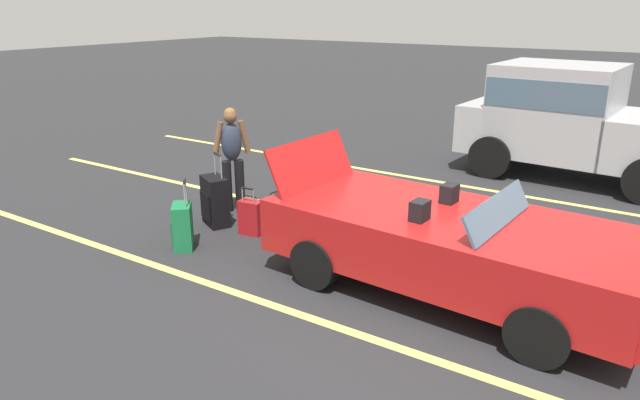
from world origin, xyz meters
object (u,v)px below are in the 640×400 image
(suitcase_medium_bright, at_px, (183,226))
(parked_pickup_truck_near, at_px, (581,120))
(suitcase_small_carryon, at_px, (251,217))
(duffel_bag, at_px, (282,205))
(convertible_car, at_px, (466,248))
(traveler_person, at_px, (232,154))
(suitcase_large_black, at_px, (215,201))

(suitcase_medium_bright, height_order, parked_pickup_truck_near, parked_pickup_truck_near)
(suitcase_small_carryon, height_order, parked_pickup_truck_near, parked_pickup_truck_near)
(suitcase_medium_bright, xyz_separation_m, duffel_bag, (0.33, 1.77, -0.15))
(suitcase_small_carryon, distance_m, parked_pickup_truck_near, 6.53)
(convertible_car, xyz_separation_m, traveler_person, (-4.08, 0.79, 0.34))
(suitcase_medium_bright, bearing_deg, parked_pickup_truck_near, -161.34)
(suitcase_medium_bright, distance_m, suitcase_small_carryon, 1.00)
(convertible_car, bearing_deg, suitcase_large_black, -178.54)
(duffel_bag, xyz_separation_m, traveler_person, (-0.77, -0.24, 0.77))
(duffel_bag, relative_size, parked_pickup_truck_near, 0.13)
(traveler_person, bearing_deg, duffel_bag, 56.33)
(suitcase_medium_bright, bearing_deg, suitcase_small_carryon, -157.42)
(suitcase_large_black, height_order, traveler_person, traveler_person)
(suitcase_large_black, xyz_separation_m, suitcase_medium_bright, (0.24, -0.89, -0.06))
(suitcase_large_black, height_order, duffel_bag, suitcase_large_black)
(suitcase_small_carryon, xyz_separation_m, duffel_bag, (-0.11, 0.88, -0.09))
(suitcase_medium_bright, bearing_deg, traveler_person, -115.27)
(traveler_person, distance_m, parked_pickup_truck_near, 6.47)
(duffel_bag, xyz_separation_m, parked_pickup_truck_near, (3.43, 4.68, 0.95))
(suitcase_medium_bright, distance_m, traveler_person, 1.71)
(suitcase_medium_bright, relative_size, duffel_bag, 1.43)
(suitcase_small_carryon, relative_size, duffel_bag, 1.08)
(duffel_bag, distance_m, traveler_person, 1.11)
(duffel_bag, height_order, traveler_person, traveler_person)
(convertible_car, relative_size, suitcase_large_black, 3.93)
(suitcase_small_carryon, relative_size, traveler_person, 0.43)
(convertible_car, xyz_separation_m, suitcase_large_black, (-3.88, 0.15, -0.22))
(parked_pickup_truck_near, bearing_deg, traveler_person, 52.93)
(duffel_bag, height_order, parked_pickup_truck_near, parked_pickup_truck_near)
(convertible_car, height_order, suitcase_medium_bright, convertible_car)
(suitcase_medium_bright, xyz_separation_m, suitcase_small_carryon, (0.44, 0.90, -0.06))
(suitcase_large_black, relative_size, traveler_person, 0.66)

